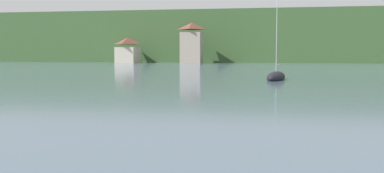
% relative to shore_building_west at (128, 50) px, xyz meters
% --- Properties ---
extents(wooded_hillside, '(352.00, 62.18, 22.58)m').
position_rel_shore_building_west_xyz_m(wooded_hillside, '(33.78, 40.14, 2.48)').
color(wooded_hillside, '#38562D').
rests_on(wooded_hillside, ground_plane).
extents(shore_building_west, '(4.64, 5.88, 5.76)m').
position_rel_shore_building_west_xyz_m(shore_building_west, '(0.00, 0.00, 0.00)').
color(shore_building_west, '#BCB29E').
rests_on(shore_building_west, ground_plane).
extents(shore_building_westcentral, '(4.71, 4.42, 8.86)m').
position_rel_shore_building_west_xyz_m(shore_building_westcentral, '(14.87, -0.70, 1.48)').
color(shore_building_westcentral, gray).
rests_on(shore_building_westcentral, ground_plane).
extents(sailboat_far_2, '(2.29, 5.24, 7.93)m').
position_rel_shore_building_west_xyz_m(sailboat_far_2, '(33.42, -55.91, -2.56)').
color(sailboat_far_2, black).
rests_on(sailboat_far_2, ground_plane).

